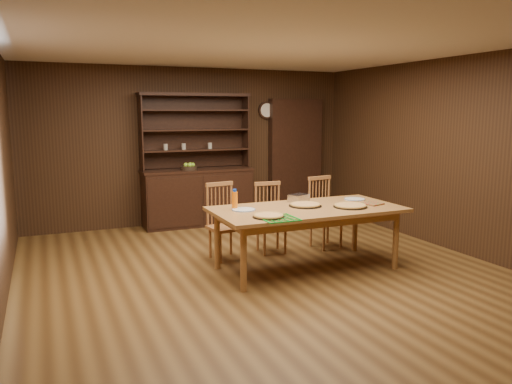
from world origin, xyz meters
name	(u,v)px	position (x,y,z in m)	size (l,w,h in m)	color
floor	(266,272)	(0.00, 0.00, 0.00)	(6.00, 6.00, 0.00)	brown
room_shell	(266,138)	(0.00, 0.00, 1.58)	(6.00, 6.00, 6.00)	white
china_hutch	(197,189)	(0.00, 2.75, 0.60)	(1.84, 0.52, 2.17)	black
doorway	(295,157)	(1.90, 2.90, 1.05)	(1.00, 0.18, 2.10)	black
wall_clock	(267,110)	(1.35, 2.96, 1.90)	(0.30, 0.05, 0.30)	black
dining_table	(307,213)	(0.51, -0.06, 0.68)	(2.24, 1.12, 0.75)	#A26B38
chair_left	(223,219)	(-0.25, 0.77, 0.52)	(0.45, 0.43, 0.98)	#A56F38
chair_center	(270,215)	(0.43, 0.81, 0.50)	(0.41, 0.39, 0.94)	#A56F38
chair_right	(323,210)	(1.23, 0.76, 0.52)	(0.45, 0.44, 0.98)	#A56F38
pizza_left	(269,216)	(-0.14, -0.38, 0.77)	(0.35, 0.35, 0.04)	black
pizza_right	(350,206)	(1.00, -0.24, 0.77)	(0.40, 0.40, 0.04)	black
pizza_center	(305,205)	(0.54, 0.03, 0.77)	(0.40, 0.40, 0.04)	black
cooling_rack	(279,218)	(-0.07, -0.49, 0.76)	(0.36, 0.36, 0.02)	#0C9C24
plate_left	(244,210)	(-0.24, 0.08, 0.76)	(0.27, 0.27, 0.02)	white
plate_right	(355,199)	(1.34, 0.17, 0.76)	(0.27, 0.27, 0.02)	white
foil_dish	(299,198)	(0.60, 0.32, 0.80)	(0.24, 0.17, 0.10)	silver
juice_bottle	(235,200)	(-0.31, 0.19, 0.86)	(0.07, 0.07, 0.24)	orange
pot_holder_a	(372,204)	(1.35, -0.19, 0.76)	(0.22, 0.22, 0.02)	red
pot_holder_b	(354,203)	(1.18, -0.06, 0.76)	(0.20, 0.20, 0.01)	red
fruit_bowl	(189,167)	(-0.15, 2.69, 0.98)	(0.27, 0.27, 0.12)	black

